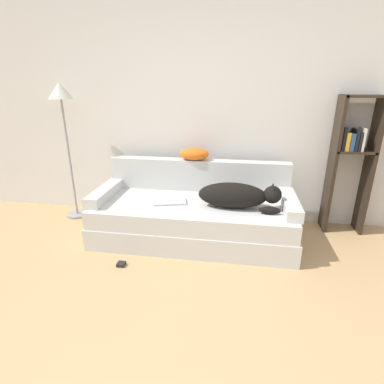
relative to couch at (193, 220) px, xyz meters
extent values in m
plane|color=tan|center=(0.06, -1.67, -0.21)|extent=(20.00, 20.00, 0.00)
cube|color=silver|center=(0.06, 0.65, 1.14)|extent=(7.79, 0.06, 2.70)
cube|color=silver|center=(0.00, 0.00, -0.09)|extent=(2.12, 0.93, 0.23)
cube|color=silver|center=(0.00, -0.01, 0.12)|extent=(2.08, 0.89, 0.19)
cube|color=silver|center=(0.00, 0.40, 0.40)|extent=(2.08, 0.15, 0.37)
cube|color=silver|center=(-0.99, -0.01, 0.27)|extent=(0.15, 0.74, 0.11)
cube|color=silver|center=(0.99, -0.01, 0.27)|extent=(0.15, 0.74, 0.11)
ellipsoid|color=black|center=(0.41, -0.08, 0.35)|extent=(0.69, 0.25, 0.26)
sphere|color=black|center=(0.80, -0.08, 0.38)|extent=(0.18, 0.18, 0.18)
cone|color=black|center=(0.80, -0.13, 0.44)|extent=(0.06, 0.06, 0.08)
cone|color=black|center=(0.80, -0.03, 0.44)|extent=(0.06, 0.06, 0.08)
ellipsoid|color=black|center=(0.78, -0.19, 0.25)|extent=(0.21, 0.06, 0.08)
cube|color=#B7B7BC|center=(-0.25, -0.05, 0.22)|extent=(0.38, 0.27, 0.02)
ellipsoid|color=orange|center=(-0.05, 0.39, 0.65)|extent=(0.34, 0.21, 0.14)
cube|color=#2D2319|center=(1.48, 0.47, 0.55)|extent=(0.04, 0.26, 1.51)
cube|color=#2D2319|center=(1.86, 0.47, 0.55)|extent=(0.04, 0.26, 1.51)
cube|color=#2D2319|center=(1.67, 0.47, 1.29)|extent=(0.40, 0.26, 0.02)
cube|color=#2D2319|center=(1.67, 0.47, 0.73)|extent=(0.40, 0.26, 0.02)
cube|color=black|center=(1.52, 0.46, 0.86)|extent=(0.03, 0.20, 0.24)
cube|color=gold|center=(1.56, 0.46, 0.83)|extent=(0.04, 0.20, 0.19)
cube|color=#234C93|center=(1.61, 0.46, 0.83)|extent=(0.04, 0.20, 0.18)
cube|color=black|center=(1.65, 0.46, 0.85)|extent=(0.03, 0.20, 0.22)
cube|color=black|center=(1.68, 0.46, 0.84)|extent=(0.02, 0.20, 0.20)
cube|color=silver|center=(1.71, 0.46, 0.86)|extent=(0.02, 0.20, 0.24)
cylinder|color=gray|center=(-1.58, 0.35, -0.20)|extent=(0.27, 0.27, 0.02)
cylinder|color=gray|center=(-1.58, 0.35, 0.53)|extent=(0.02, 0.02, 1.43)
cone|color=silver|center=(-1.58, 0.35, 1.33)|extent=(0.27, 0.27, 0.18)
cube|color=black|center=(-0.59, -0.65, -0.19)|extent=(0.07, 0.07, 0.03)
camera|label=1|loc=(0.45, -2.93, 1.42)|focal=28.00mm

